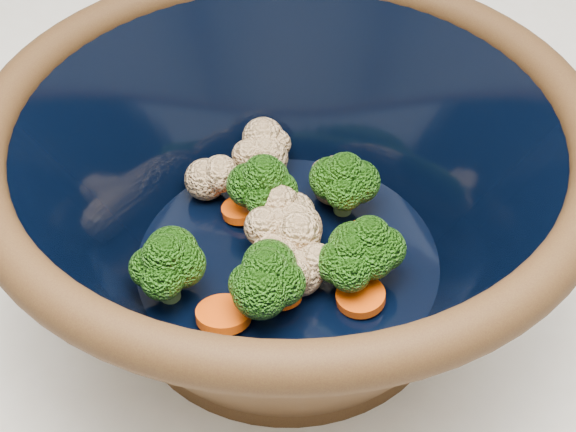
{
  "coord_description": "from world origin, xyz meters",
  "views": [
    {
      "loc": [
        -0.07,
        -0.36,
        1.31
      ],
      "look_at": [
        -0.1,
        -0.01,
        0.97
      ],
      "focal_mm": 50.0,
      "sensor_mm": 36.0,
      "label": 1
    }
  ],
  "objects": [
    {
      "name": "mixing_bowl",
      "position": [
        -0.1,
        -0.01,
        0.98
      ],
      "size": [
        0.38,
        0.38,
        0.15
      ],
      "rotation": [
        0.0,
        0.0,
        -0.16
      ],
      "color": "black",
      "rests_on": "counter"
    },
    {
      "name": "vegetable_pile",
      "position": [
        -0.1,
        -0.01,
        0.96
      ],
      "size": [
        0.16,
        0.16,
        0.05
      ],
      "color": "#608442",
      "rests_on": "mixing_bowl"
    }
  ]
}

